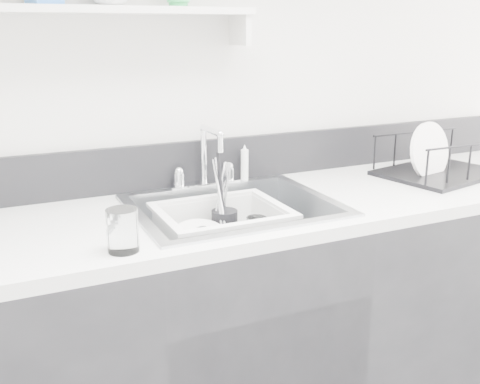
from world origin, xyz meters
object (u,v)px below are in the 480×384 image
wash_tub (222,232)px  dish_rack (440,155)px  sink (234,232)px  counter_run (234,334)px

wash_tub → dish_rack: 0.93m
dish_rack → sink: bearing=169.8°
counter_run → dish_rack: bearing=1.8°
counter_run → sink: 0.37m
counter_run → dish_rack: dish_rack is taller
counter_run → dish_rack: (0.88, 0.03, 0.54)m
dish_rack → counter_run: bearing=169.8°
wash_tub → counter_run: bearing=-31.8°
sink → dish_rack: dish_rack is taller
counter_run → sink: bearing=0.0°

